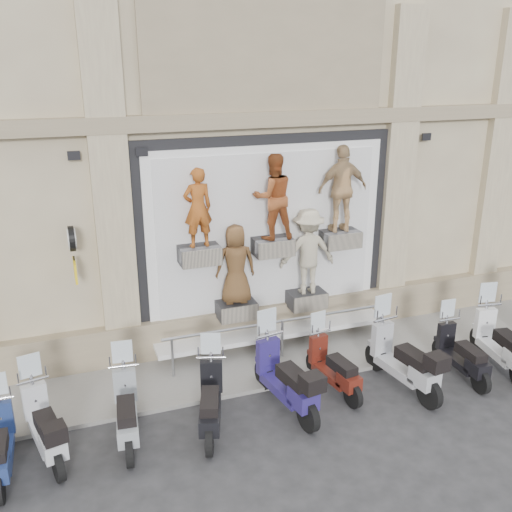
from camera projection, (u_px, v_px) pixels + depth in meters
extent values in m
plane|color=#29292B|center=(324.00, 413.00, 10.17)|extent=(90.00, 90.00, 0.00)
cube|color=gray|center=(280.00, 356.00, 12.02)|extent=(16.00, 2.20, 0.08)
cube|color=black|center=(266.00, 238.00, 12.00)|extent=(5.60, 0.10, 4.30)
cube|color=white|center=(267.00, 239.00, 11.95)|extent=(5.10, 0.06, 3.90)
cube|color=white|center=(268.00, 239.00, 11.91)|extent=(4.70, 0.04, 3.60)
cube|color=white|center=(272.00, 331.00, 12.29)|extent=(5.10, 0.75, 0.10)
cube|color=#28282B|center=(199.00, 255.00, 11.20)|extent=(0.80, 0.50, 0.35)
imported|color=#B8591D|center=(198.00, 208.00, 10.89)|extent=(0.59, 0.41, 1.56)
cube|color=#28282B|center=(273.00, 246.00, 11.70)|extent=(0.80, 0.50, 0.35)
imported|color=brown|center=(273.00, 197.00, 11.35)|extent=(0.87, 0.69, 1.73)
cube|color=#28282B|center=(340.00, 239.00, 12.20)|extent=(0.80, 0.50, 0.35)
imported|color=tan|center=(343.00, 189.00, 11.84)|extent=(1.09, 0.50, 1.82)
cube|color=#28282B|center=(236.00, 310.00, 11.87)|extent=(0.80, 0.50, 0.35)
imported|color=brown|center=(236.00, 264.00, 11.54)|extent=(0.87, 0.62, 1.66)
cube|color=#28282B|center=(306.00, 299.00, 12.38)|extent=(0.80, 0.50, 0.35)
imported|color=beige|center=(308.00, 251.00, 12.02)|extent=(1.25, 0.80, 1.85)
cube|color=black|center=(71.00, 234.00, 10.36)|extent=(0.06, 0.56, 0.06)
cylinder|color=black|center=(72.00, 239.00, 10.12)|extent=(0.10, 0.46, 0.46)
cube|color=yellow|center=(75.00, 270.00, 10.31)|extent=(0.04, 0.50, 0.38)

